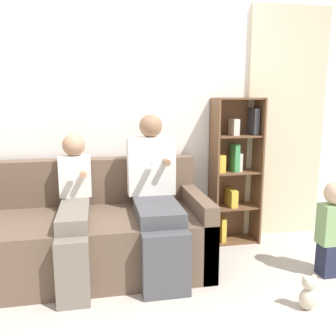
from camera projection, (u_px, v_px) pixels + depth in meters
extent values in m
plane|color=#BCB2A8|center=(140.00, 298.00, 2.55)|extent=(14.00, 14.00, 0.00)
cube|color=silver|center=(124.00, 114.00, 3.35)|extent=(10.00, 0.06, 2.55)
cube|color=beige|center=(285.00, 125.00, 3.64)|extent=(0.83, 0.04, 2.31)
cube|color=brown|center=(84.00, 247.00, 2.86)|extent=(2.02, 0.76, 0.48)
cube|color=brown|center=(85.00, 206.00, 3.27)|extent=(2.02, 0.18, 0.88)
cube|color=brown|center=(198.00, 230.00, 3.02)|extent=(0.12, 0.76, 0.62)
cube|color=#47474C|center=(166.00, 265.00, 2.54)|extent=(0.35, 0.12, 0.48)
cube|color=#47474C|center=(158.00, 212.00, 2.82)|extent=(0.35, 0.56, 0.11)
cube|color=white|center=(151.00, 166.00, 3.12)|extent=(0.41, 0.18, 0.50)
sphere|color=#8C664C|center=(151.00, 126.00, 3.05)|extent=(0.20, 0.20, 0.20)
cylinder|color=#8C664C|center=(167.00, 162.00, 2.99)|extent=(0.05, 0.10, 0.05)
cube|color=white|center=(154.00, 164.00, 2.92)|extent=(0.05, 0.12, 0.02)
cube|color=#70665B|center=(73.00, 273.00, 2.42)|extent=(0.23, 0.12, 0.48)
cube|color=#70665B|center=(74.00, 215.00, 2.72)|extent=(0.23, 0.62, 0.11)
cube|color=white|center=(75.00, 176.00, 3.04)|extent=(0.27, 0.12, 0.35)
sphere|color=tan|center=(74.00, 145.00, 2.99)|extent=(0.19, 0.19, 0.19)
cylinder|color=tan|center=(83.00, 174.00, 2.94)|extent=(0.05, 0.10, 0.05)
cube|color=white|center=(74.00, 176.00, 2.88)|extent=(0.05, 0.12, 0.02)
cube|color=#232842|center=(330.00, 259.00, 2.88)|extent=(0.19, 0.14, 0.27)
cube|color=#84AD70|center=(334.00, 224.00, 2.83)|extent=(0.23, 0.14, 0.33)
sphere|color=beige|center=(336.00, 193.00, 2.78)|extent=(0.19, 0.19, 0.19)
cube|color=brown|center=(214.00, 173.00, 3.44)|extent=(0.02, 0.28, 1.43)
cube|color=brown|center=(257.00, 171.00, 3.52)|extent=(0.02, 0.28, 1.43)
cube|color=brown|center=(231.00, 169.00, 3.61)|extent=(0.46, 0.02, 1.43)
cube|color=brown|center=(233.00, 240.00, 3.61)|extent=(0.43, 0.25, 0.02)
cube|color=brown|center=(234.00, 206.00, 3.55)|extent=(0.43, 0.25, 0.02)
cube|color=brown|center=(235.00, 172.00, 3.48)|extent=(0.43, 0.25, 0.02)
cube|color=brown|center=(237.00, 136.00, 3.42)|extent=(0.43, 0.25, 0.02)
cube|color=brown|center=(238.00, 99.00, 3.35)|extent=(0.43, 0.25, 0.02)
cube|color=beige|center=(238.00, 162.00, 3.47)|extent=(0.04, 0.15, 0.18)
cube|color=#429956|center=(235.00, 158.00, 3.45)|extent=(0.05, 0.16, 0.27)
cube|color=#333338|center=(253.00, 122.00, 3.42)|extent=(0.05, 0.17, 0.25)
cube|color=gold|center=(220.00, 163.00, 3.43)|extent=(0.06, 0.17, 0.17)
cube|color=beige|center=(234.00, 127.00, 3.39)|extent=(0.06, 0.16, 0.15)
cube|color=gold|center=(231.00, 198.00, 3.52)|extent=(0.07, 0.20, 0.17)
cube|color=gold|center=(222.00, 229.00, 3.56)|extent=(0.05, 0.16, 0.23)
ellipsoid|color=beige|center=(308.00, 299.00, 2.41)|extent=(0.12, 0.10, 0.15)
sphere|color=beige|center=(309.00, 283.00, 2.38)|extent=(0.09, 0.09, 0.09)
sphere|color=beige|center=(305.00, 278.00, 2.37)|extent=(0.04, 0.04, 0.04)
sphere|color=beige|center=(314.00, 277.00, 2.38)|extent=(0.04, 0.04, 0.04)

